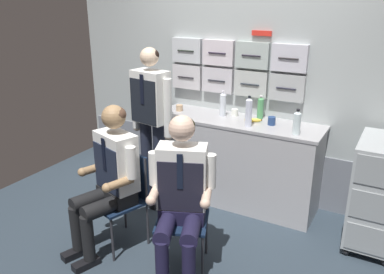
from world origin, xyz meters
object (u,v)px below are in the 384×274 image
Objects in this scene: folding_chair_right at (184,205)px; snack_banana at (253,120)px; folding_chair_left at (126,189)px; crew_member_standing at (151,115)px; crew_member_left at (109,174)px; crew_member_right at (181,192)px; service_trolley at (378,191)px; water_bottle_short at (260,108)px; espresso_cup_small at (235,112)px.

snack_banana is at bearing 83.46° from folding_chair_right.
crew_member_standing reaches higher than folding_chair_left.
snack_banana is (0.76, 1.30, 0.23)m from crew_member_left.
service_trolley is at bearing 41.25° from crew_member_right.
crew_member_left is at bearing -117.91° from water_bottle_short.
crew_member_right is (0.06, -0.15, 0.20)m from folding_chair_right.
service_trolley is 1.67m from folding_chair_right.
espresso_cup_small is (-1.46, 0.27, 0.43)m from service_trolley.
folding_chair_left and folding_chair_right have the same top height.
folding_chair_left is at bearing -152.74° from service_trolley.
crew_member_standing reaches higher than service_trolley.
service_trolley is 5.68× the size of snack_banana.
crew_member_right reaches higher than crew_member_left.
crew_member_left reaches higher than folding_chair_left.
service_trolley is 0.76× the size of crew_member_left.
crew_member_left is at bearing -179.07° from crew_member_right.
service_trolley is at bearing -7.65° from snack_banana.
crew_member_standing is 22.32× the size of espresso_cup_small.
folding_chair_left is 0.86m from crew_member_standing.
folding_chair_left is 11.29× the size of espresso_cup_small.
crew_member_right is at bearing -138.75° from service_trolley.
crew_member_left is 7.43× the size of snack_banana.
crew_member_standing reaches higher than water_bottle_short.
crew_member_right is at bearing -93.21° from snack_banana.
folding_chair_right is (-1.35, -0.98, -0.01)m from service_trolley.
snack_banana is at bearing 86.79° from crew_member_right.
folding_chair_left is 1.59m from water_bottle_short.
espresso_cup_small is at bearing 95.14° from folding_chair_right.
folding_chair_right is 0.51× the size of crew_member_standing.
folding_chair_left is 0.65× the size of crew_member_right.
service_trolley is at bearing -10.49° from espresso_cup_small.
folding_chair_left is 1.00× the size of folding_chair_right.
folding_chair_left is 1.42m from espresso_cup_small.
crew_member_standing is 0.87m from espresso_cup_small.
crew_member_standing is (-0.83, 0.83, 0.26)m from crew_member_right.
folding_chair_left is 4.81× the size of snack_banana.
service_trolley is 2.19m from crew_member_standing.
crew_member_right is 1.21m from crew_member_standing.
crew_member_right reaches higher than water_bottle_short.
water_bottle_short is at bearing 33.78° from crew_member_standing.
espresso_cup_small is at bearing -169.21° from water_bottle_short.
crew_member_standing is at bearing 135.03° from crew_member_right.
crew_member_standing is 1.11m from water_bottle_short.
espresso_cup_small is (0.66, 0.57, -0.02)m from crew_member_standing.
folding_chair_right is 0.25m from crew_member_right.
water_bottle_short is at bearing 62.09° from crew_member_left.
crew_member_right is at bearing -12.23° from folding_chair_left.
folding_chair_left is 3.44× the size of water_bottle_short.
crew_member_right is 17.48× the size of espresso_cup_small.
crew_member_left is 1.00× the size of crew_member_right.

